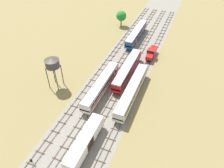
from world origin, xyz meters
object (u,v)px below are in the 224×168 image
object	(u,v)px
signal_post_mid	(137,40)
signal_post_nearest	(116,74)
diesel_railcar_left_near	(101,85)
diesel_railcar_left_farther	(136,34)
diesel_railcar_centre_left_midfar	(127,69)
passenger_coach_centre_mid	(132,90)
signal_post_near	(33,164)
freight_boxcar_centre_left_nearest	(85,141)
water_tower	(52,63)
shunter_loco_centre_far	(151,52)

from	to	relation	value
signal_post_mid	signal_post_nearest	bearing A→B (deg)	-90.00
diesel_railcar_left_near	diesel_railcar_left_farther	bearing A→B (deg)	90.00
diesel_railcar_centre_left_midfar	signal_post_mid	world-z (taller)	signal_post_mid
passenger_coach_centre_mid	signal_post_near	xyz separation A→B (m)	(-10.96, -28.37, 0.68)
passenger_coach_centre_mid	diesel_railcar_centre_left_midfar	distance (m)	9.80
freight_boxcar_centre_left_nearest	water_tower	bearing A→B (deg)	138.41
diesel_railcar_centre_left_midfar	shunter_loco_centre_far	size ratio (longest dim) A/B	2.42
signal_post_mid	diesel_railcar_left_farther	bearing A→B (deg)	107.99
freight_boxcar_centre_left_nearest	signal_post_near	world-z (taller)	signal_post_near
passenger_coach_centre_mid	freight_boxcar_centre_left_nearest	bearing A→B (deg)	-102.62
freight_boxcar_centre_left_nearest	diesel_railcar_left_farther	xyz separation A→B (m)	(-4.39, 52.18, 0.15)
freight_boxcar_centre_left_nearest	diesel_railcar_centre_left_midfar	bearing A→B (deg)	90.01
freight_boxcar_centre_left_nearest	signal_post_near	xyz separation A→B (m)	(-6.58, -8.82, 0.85)
diesel_railcar_centre_left_midfar	water_tower	bearing A→B (deg)	-144.77
water_tower	shunter_loco_centre_far	bearing A→B (deg)	49.52
shunter_loco_centre_far	signal_post_mid	bearing A→B (deg)	150.62
freight_boxcar_centre_left_nearest	shunter_loco_centre_far	bearing A→B (deg)	84.01
passenger_coach_centre_mid	diesel_railcar_centre_left_midfar	world-z (taller)	same
shunter_loco_centre_far	diesel_railcar_left_farther	bearing A→B (deg)	129.99
diesel_railcar_centre_left_midfar	passenger_coach_centre_mid	bearing A→B (deg)	-63.43
diesel_railcar_left_near	passenger_coach_centre_mid	distance (m)	8.87
passenger_coach_centre_mid	diesel_railcar_left_farther	distance (m)	33.78
shunter_loco_centre_far	water_tower	xyz separation A→B (m)	(-22.15, -25.95, 6.24)
signal_post_nearest	diesel_railcar_left_farther	bearing A→B (deg)	94.49
diesel_railcar_centre_left_midfar	signal_post_near	size ratio (longest dim) A/B	3.96
diesel_railcar_left_farther	signal_post_mid	size ratio (longest dim) A/B	3.76
freight_boxcar_centre_left_nearest	signal_post_near	distance (m)	11.04
signal_post_nearest	diesel_railcar_left_near	bearing A→B (deg)	-109.89
signal_post_nearest	signal_post_near	bearing A→B (deg)	-97.55
signal_post_nearest	passenger_coach_centre_mid	bearing A→B (deg)	-35.56
diesel_railcar_centre_left_midfar	signal_post_mid	distance (m)	17.27
diesel_railcar_centre_left_midfar	water_tower	size ratio (longest dim) A/B	2.10
freight_boxcar_centre_left_nearest	diesel_railcar_centre_left_midfar	size ratio (longest dim) A/B	0.68
freight_boxcar_centre_left_nearest	water_tower	distance (m)	24.46
diesel_railcar_centre_left_midfar	diesel_railcar_left_near	bearing A→B (deg)	-113.42
freight_boxcar_centre_left_nearest	water_tower	xyz separation A→B (m)	(-17.77, 15.78, 5.80)
water_tower	signal_post_near	bearing A→B (deg)	-65.53
water_tower	signal_post_nearest	world-z (taller)	water_tower
diesel_railcar_left_near	signal_post_mid	bearing A→B (deg)	85.40
passenger_coach_centre_mid	diesel_railcar_centre_left_midfar	bearing A→B (deg)	116.57
diesel_railcar_left_farther	signal_post_mid	bearing A→B (deg)	-72.01
diesel_railcar_left_near	passenger_coach_centre_mid	size ratio (longest dim) A/B	0.93
shunter_loco_centre_far	signal_post_mid	size ratio (longest dim) A/B	1.55
freight_boxcar_centre_left_nearest	signal_post_nearest	world-z (taller)	signal_post_nearest
passenger_coach_centre_mid	diesel_railcar_left_near	bearing A→B (deg)	-171.20
diesel_railcar_left_near	water_tower	size ratio (longest dim) A/B	2.10
freight_boxcar_centre_left_nearest	diesel_railcar_left_near	bearing A→B (deg)	103.56
diesel_railcar_left_farther	signal_post_nearest	size ratio (longest dim) A/B	4.49
freight_boxcar_centre_left_nearest	diesel_railcar_left_near	size ratio (longest dim) A/B	0.68
passenger_coach_centre_mid	signal_post_mid	distance (m)	26.71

